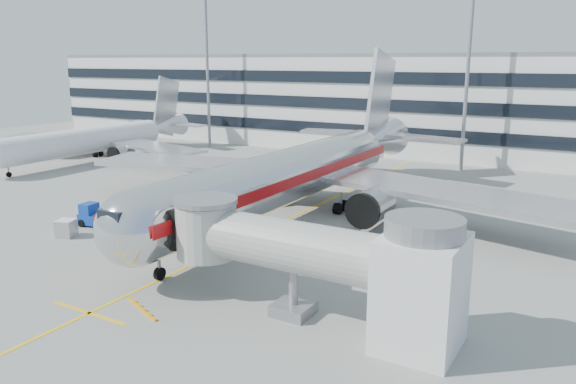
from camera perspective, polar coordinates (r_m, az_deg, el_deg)
The scene contains 15 objects.
ground at distance 45.37m, azimuth -5.95°, elevation -5.57°, with size 180.00×180.00×0.00m, color gray.
lead_in_line at distance 53.36m, azimuth 0.41°, elevation -2.60°, with size 0.25×70.00×0.01m, color yellow.
stop_bar at distance 35.92m, azimuth -19.55°, elevation -11.52°, with size 6.00×0.25×0.01m, color yellow.
main_jet at distance 53.83m, azimuth 1.34°, elevation 2.17°, with size 50.95×48.70×16.06m.
jet_bridge at distance 31.57m, azimuth 3.22°, elevation -6.61°, with size 17.80×4.50×7.00m.
terminal at distance 96.13m, azimuth 15.05°, elevation 8.77°, with size 150.00×24.25×15.60m.
light_mast_west at distance 97.60m, azimuth -8.22°, elevation 13.30°, with size 2.40×1.20×25.45m.
light_mast_centre at distance 78.46m, azimuth 17.88°, elevation 12.85°, with size 2.40×1.20×25.45m.
second_jet at distance 88.36m, azimuth -18.68°, elevation 5.15°, with size 38.21×36.52×12.04m.
belt_loader at distance 51.65m, azimuth -11.98°, elevation -2.64°, with size 5.21×2.45×2.44m.
baggage_tug at distance 53.50m, azimuth -19.19°, elevation -2.33°, with size 2.90×2.03×2.05m.
cargo_container_left at distance 50.98m, azimuth -21.60°, elevation -3.45°, with size 1.78×1.78×1.49m.
cargo_container_right at distance 55.00m, azimuth -16.09°, elevation -1.86°, with size 1.64×1.64×1.46m.
cargo_container_front at distance 51.32m, azimuth -17.36°, elevation -2.95°, with size 1.52×1.52×1.58m.
ramp_worker at distance 51.38m, azimuth -16.77°, elevation -2.75°, with size 0.67×0.44×1.84m, color #94DE17.
Camera 1 is at (25.67, -34.45, 14.59)m, focal length 35.00 mm.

